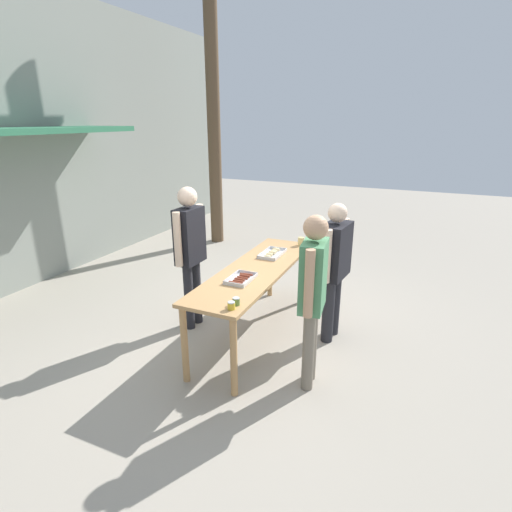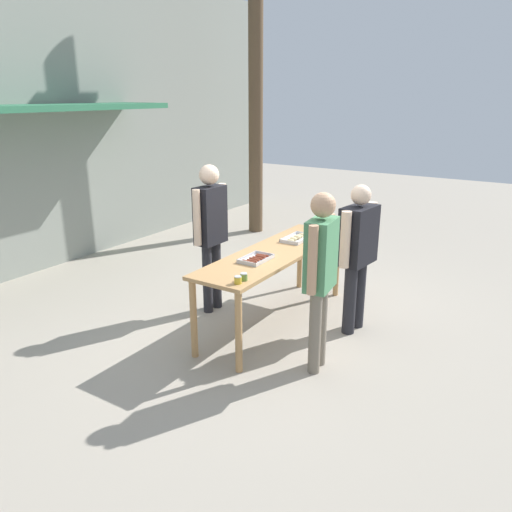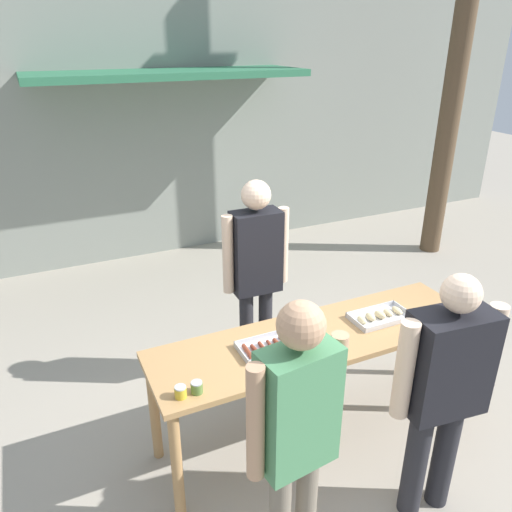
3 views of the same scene
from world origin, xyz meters
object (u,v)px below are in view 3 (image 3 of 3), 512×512
object	(u,v)px
condiment_jar_mustard	(181,392)
utility_pole	(464,20)
food_tray_buns	(380,316)
person_customer_holding_hotdog	(297,427)
beer_cup	(458,310)
condiment_jar_ketchup	(197,387)
person_customer_with_cup	(444,382)
food_tray_sausages	(266,348)
person_server_behind_table	(256,265)

from	to	relation	value
condiment_jar_mustard	utility_pole	xyz separation A→B (m)	(4.45, 2.63, 2.05)
food_tray_buns	person_customer_holding_hotdog	size ratio (longest dim) A/B	0.25
beer_cup	person_customer_holding_hotdog	size ratio (longest dim) A/B	0.07
beer_cup	condiment_jar_mustard	bearing A→B (deg)	-179.77
food_tray_buns	condiment_jar_ketchup	size ratio (longest dim) A/B	6.02
condiment_jar_mustard	condiment_jar_ketchup	distance (m)	0.10
condiment_jar_mustard	person_customer_holding_hotdog	world-z (taller)	person_customer_holding_hotdog
beer_cup	person_customer_holding_hotdog	distance (m)	1.87
condiment_jar_ketchup	person_customer_with_cup	size ratio (longest dim) A/B	0.04
food_tray_sausages	condiment_jar_ketchup	size ratio (longest dim) A/B	5.12
food_tray_sausages	condiment_jar_mustard	distance (m)	0.70
beer_cup	utility_pole	xyz separation A→B (m)	(2.30, 2.62, 2.03)
condiment_jar_mustard	person_customer_with_cup	xyz separation A→B (m)	(1.39, -0.63, 0.06)
condiment_jar_ketchup	beer_cup	bearing A→B (deg)	0.26
condiment_jar_mustard	beer_cup	xyz separation A→B (m)	(2.15, 0.01, 0.02)
condiment_jar_ketchup	person_customer_holding_hotdog	world-z (taller)	person_customer_holding_hotdog
condiment_jar_mustard	person_customer_holding_hotdog	size ratio (longest dim) A/B	0.04
food_tray_buns	person_customer_with_cup	world-z (taller)	person_customer_with_cup
beer_cup	utility_pole	world-z (taller)	utility_pole
person_server_behind_table	person_customer_with_cup	size ratio (longest dim) A/B	1.08
utility_pole	beer_cup	bearing A→B (deg)	-131.23
person_customer_holding_hotdog	food_tray_buns	bearing A→B (deg)	-150.63
person_customer_with_cup	condiment_jar_ketchup	bearing A→B (deg)	-19.72
food_tray_sausages	condiment_jar_ketchup	world-z (taller)	condiment_jar_ketchup
beer_cup	person_server_behind_table	xyz separation A→B (m)	(-1.17, 1.05, 0.15)
food_tray_sausages	condiment_jar_mustard	size ratio (longest dim) A/B	5.12
person_server_behind_table	person_customer_holding_hotdog	bearing A→B (deg)	-107.05
food_tray_sausages	person_customer_holding_hotdog	world-z (taller)	person_customer_holding_hotdog
person_server_behind_table	person_customer_with_cup	bearing A→B (deg)	-74.85
food_tray_sausages	person_customer_with_cup	bearing A→B (deg)	-49.69
food_tray_sausages	person_customer_with_cup	world-z (taller)	person_customer_with_cup
food_tray_buns	beer_cup	size ratio (longest dim) A/B	3.86
person_customer_holding_hotdog	person_customer_with_cup	world-z (taller)	person_customer_holding_hotdog
beer_cup	utility_pole	size ratio (longest dim) A/B	0.02
person_customer_with_cup	utility_pole	bearing A→B (deg)	-126.64
food_tray_buns	condiment_jar_ketchup	xyz separation A→B (m)	(-1.50, -0.22, 0.02)
food_tray_buns	condiment_jar_mustard	distance (m)	1.62
person_customer_holding_hotdog	condiment_jar_ketchup	bearing A→B (deg)	-72.26
condiment_jar_ketchup	person_customer_holding_hotdog	distance (m)	0.73
food_tray_sausages	person_customer_holding_hotdog	distance (m)	0.93
food_tray_sausages	person_customer_with_cup	xyz separation A→B (m)	(0.73, -0.86, 0.09)
condiment_jar_mustard	person_server_behind_table	world-z (taller)	person_server_behind_table
person_customer_with_cup	food_tray_buns	bearing A→B (deg)	-97.47
food_tray_buns	person_customer_with_cup	xyz separation A→B (m)	(-0.21, -0.86, 0.08)
condiment_jar_ketchup	person_server_behind_table	world-z (taller)	person_server_behind_table
person_customer_holding_hotdog	person_customer_with_cup	bearing A→B (deg)	174.41
beer_cup	person_server_behind_table	distance (m)	1.58
food_tray_sausages	beer_cup	distance (m)	1.50
beer_cup	condiment_jar_ketchup	bearing A→B (deg)	-179.74
person_customer_with_cup	condiment_jar_mustard	bearing A→B (deg)	-18.09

